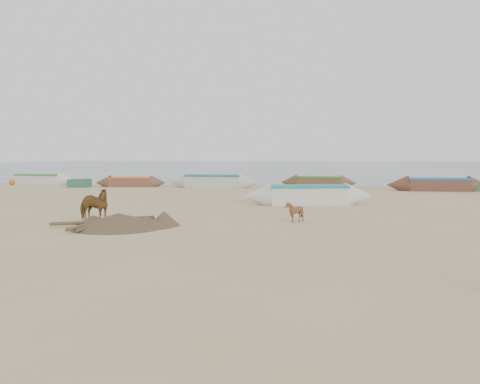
% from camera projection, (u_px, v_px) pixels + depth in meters
% --- Properties ---
extents(ground, '(140.00, 140.00, 0.00)m').
position_uv_depth(ground, '(222.00, 234.00, 14.66)').
color(ground, tan).
rests_on(ground, ground).
extents(sea, '(160.00, 160.00, 0.00)m').
position_uv_depth(sea, '(293.00, 166.00, 95.57)').
color(sea, slate).
rests_on(sea, ground).
extents(cow_adult, '(1.66, 1.11, 1.28)m').
position_uv_depth(cow_adult, '(93.00, 205.00, 17.06)').
color(cow_adult, brown).
rests_on(cow_adult, ground).
extents(calf_front, '(0.72, 0.65, 0.78)m').
position_uv_depth(calf_front, '(294.00, 212.00, 17.17)').
color(calf_front, brown).
rests_on(calf_front, ground).
extents(near_canoe, '(6.58, 2.55, 0.96)m').
position_uv_depth(near_canoe, '(308.00, 195.00, 23.11)').
color(near_canoe, silver).
rests_on(near_canoe, ground).
extents(debris_pile, '(3.80, 3.80, 0.49)m').
position_uv_depth(debris_pile, '(119.00, 220.00, 16.03)').
color(debris_pile, brown).
rests_on(debris_pile, ground).
extents(waterline_canoes, '(58.71, 4.59, 0.95)m').
position_uv_depth(waterline_canoes, '(273.00, 182.00, 34.67)').
color(waterline_canoes, brown).
rests_on(waterline_canoes, ground).
extents(beach_clutter, '(45.29, 4.67, 0.64)m').
position_uv_depth(beach_clutter, '(329.00, 184.00, 33.75)').
color(beach_clutter, '#2D6543').
rests_on(beach_clutter, ground).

